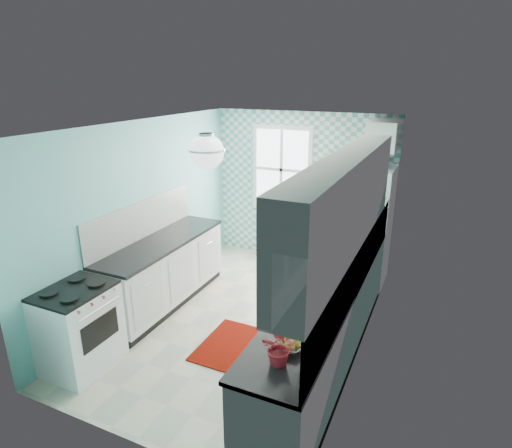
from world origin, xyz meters
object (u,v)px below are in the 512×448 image
at_px(fridge, 363,225).
at_px(sink, 351,252).
at_px(ceiling_light, 207,152).
at_px(potted_plant, 280,348).
at_px(stove, 79,327).
at_px(fruit_bowl, 290,345).
at_px(microwave, 369,156).

xyz_separation_m(fridge, sink, (0.09, -1.19, 0.04)).
distance_m(ceiling_light, potted_plant, 2.01).
relative_size(fridge, stove, 1.96).
xyz_separation_m(fruit_bowl, potted_plant, (0.00, -0.22, 0.11)).
bearing_deg(sink, fridge, 92.67).
bearing_deg(fridge, microwave, 55.55).
bearing_deg(sink, potted_plant, -91.98).
distance_m(ceiling_light, microwave, 2.86).
bearing_deg(ceiling_light, fridge, 66.90).
xyz_separation_m(potted_plant, microwave, (-0.09, 3.64, 0.85)).
bearing_deg(sink, fruit_bowl, -91.99).
bearing_deg(ceiling_light, sink, 49.50).
xyz_separation_m(ceiling_light, fridge, (1.11, 2.60, -1.43)).
height_order(ceiling_light, potted_plant, ceiling_light).
height_order(fridge, stove, fridge).
xyz_separation_m(stove, fruit_bowl, (2.40, -0.04, 0.49)).
xyz_separation_m(fruit_bowl, microwave, (-0.09, 3.42, 0.97)).
distance_m(sink, fruit_bowl, 2.22).
bearing_deg(potted_plant, fruit_bowl, 90.00).
bearing_deg(fridge, ceiling_light, -111.14).
bearing_deg(microwave, fridge, 54.38).
bearing_deg(potted_plant, fridge, 91.42).
relative_size(stove, potted_plant, 3.14).
distance_m(fridge, potted_plant, 3.64).
xyz_separation_m(fridge, stove, (-2.31, -3.38, -0.42)).
distance_m(fridge, stove, 4.11).
relative_size(ceiling_light, fruit_bowl, 1.43).
height_order(ceiling_light, stove, ceiling_light).
bearing_deg(potted_plant, microwave, 91.42).
distance_m(stove, sink, 3.28).
bearing_deg(microwave, stove, 56.44).
relative_size(sink, fruit_bowl, 2.17).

